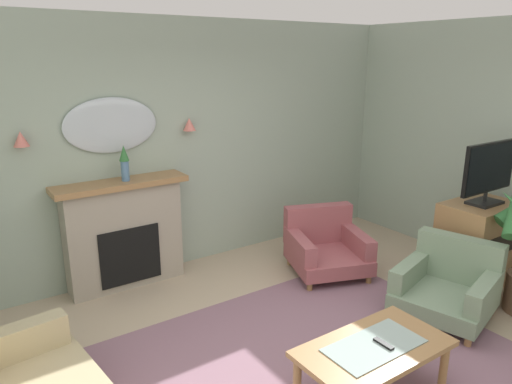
# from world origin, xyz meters

# --- Properties ---
(floor) EXTENTS (6.87, 6.02, 0.10)m
(floor) POSITION_xyz_m (0.00, 0.00, -0.05)
(floor) COLOR tan
(floor) RESTS_ON ground
(wall_back) EXTENTS (6.87, 0.10, 2.80)m
(wall_back) POSITION_xyz_m (0.00, 2.56, 1.40)
(wall_back) COLOR #93A393
(wall_back) RESTS_ON ground
(patterned_rug) EXTENTS (3.20, 2.40, 0.01)m
(patterned_rug) POSITION_xyz_m (0.00, 0.20, 0.01)
(patterned_rug) COLOR #7F5B6B
(patterned_rug) RESTS_ON ground
(fireplace) EXTENTS (1.36, 0.36, 1.16)m
(fireplace) POSITION_xyz_m (-0.75, 2.34, 0.57)
(fireplace) COLOR gray
(fireplace) RESTS_ON ground
(mantel_vase_left) EXTENTS (0.10, 0.10, 0.37)m
(mantel_vase_left) POSITION_xyz_m (-0.70, 2.31, 1.36)
(mantel_vase_left) COLOR #4C7093
(mantel_vase_left) RESTS_ON fireplace
(wall_mirror) EXTENTS (0.96, 0.06, 0.56)m
(wall_mirror) POSITION_xyz_m (-0.75, 2.48, 1.71)
(wall_mirror) COLOR #B2BCC6
(wall_sconce_left) EXTENTS (0.14, 0.14, 0.14)m
(wall_sconce_left) POSITION_xyz_m (-1.60, 2.43, 1.66)
(wall_sconce_left) COLOR #D17066
(wall_sconce_right) EXTENTS (0.14, 0.14, 0.14)m
(wall_sconce_right) POSITION_xyz_m (0.10, 2.43, 1.66)
(wall_sconce_right) COLOR #D17066
(coffee_table) EXTENTS (1.10, 0.60, 0.45)m
(coffee_table) POSITION_xyz_m (0.05, -0.40, 0.38)
(coffee_table) COLOR olive
(coffee_table) RESTS_ON ground
(tv_remote) EXTENTS (0.04, 0.16, 0.02)m
(tv_remote) POSITION_xyz_m (0.11, -0.43, 0.45)
(tv_remote) COLOR black
(tv_remote) RESTS_ON coffee_table
(armchair_near_fireplace) EXTENTS (1.00, 0.99, 0.71)m
(armchair_near_fireplace) POSITION_xyz_m (1.56, 0.03, 0.31)
(armchair_near_fireplace) COLOR gray
(armchair_near_fireplace) RESTS_ON ground
(armchair_by_coffee_table) EXTENTS (1.04, 1.05, 0.71)m
(armchair_by_coffee_table) POSITION_xyz_m (1.24, 1.40, 0.31)
(armchair_by_coffee_table) COLOR #934C51
(armchair_by_coffee_table) RESTS_ON ground
(tv_cabinet) EXTENTS (0.80, 0.57, 0.90)m
(tv_cabinet) POSITION_xyz_m (2.38, 0.26, 0.45)
(tv_cabinet) COLOR olive
(tv_cabinet) RESTS_ON ground
(tv_flatscreen) EXTENTS (0.84, 0.24, 0.65)m
(tv_flatscreen) POSITION_xyz_m (2.38, 0.24, 1.25)
(tv_flatscreen) COLOR black
(tv_flatscreen) RESTS_ON tv_cabinet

